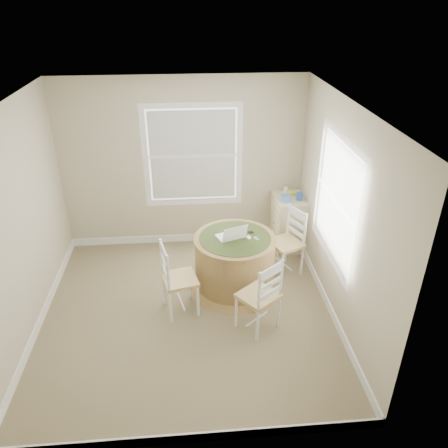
{
  "coord_description": "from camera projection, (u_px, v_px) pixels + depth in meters",
  "views": [
    {
      "loc": [
        0.08,
        -4.33,
        3.63
      ],
      "look_at": [
        0.5,
        0.45,
        1.01
      ],
      "focal_mm": 35.0,
      "sensor_mm": 36.0,
      "label": 1
    }
  ],
  "objects": [
    {
      "name": "chair_left",
      "position": [
        180.0,
        279.0,
        5.35
      ],
      "size": [
        0.49,
        0.5,
        0.95
      ],
      "primitive_type": null,
      "rotation": [
        0.0,
        0.0,
        1.81
      ],
      "color": "white",
      "rests_on": "ground"
    },
    {
      "name": "corner_chest",
      "position": [
        288.0,
        222.0,
        6.77
      ],
      "size": [
        0.51,
        0.66,
        0.85
      ],
      "rotation": [
        0.0,
        0.0,
        0.04
      ],
      "color": "beige",
      "rests_on": "ground"
    },
    {
      "name": "chair_near",
      "position": [
        258.0,
        295.0,
        5.07
      ],
      "size": [
        0.58,
        0.57,
        0.95
      ],
      "primitive_type": null,
      "rotation": [
        0.0,
        0.0,
        3.81
      ],
      "color": "white",
      "rests_on": "ground"
    },
    {
      "name": "chair_right",
      "position": [
        285.0,
        243.0,
        6.11
      ],
      "size": [
        0.54,
        0.55,
        0.95
      ],
      "primitive_type": null,
      "rotation": [
        0.0,
        0.0,
        -1.13
      ],
      "color": "white",
      "rests_on": "ground"
    },
    {
      "name": "mouse",
      "position": [
        249.0,
        237.0,
        5.64
      ],
      "size": [
        0.09,
        0.11,
        0.03
      ],
      "primitive_type": "ellipsoid",
      "rotation": [
        0.0,
        0.0,
        0.34
      ],
      "color": "white",
      "rests_on": "round_table"
    },
    {
      "name": "box_blue",
      "position": [
        300.0,
        197.0,
        6.43
      ],
      "size": [
        0.08,
        0.08,
        0.12
      ],
      "primitive_type": "cube",
      "rotation": [
        0.0,
        0.0,
        0.04
      ],
      "color": "#3556A0",
      "rests_on": "corner_chest"
    },
    {
      "name": "round_table",
      "position": [
        235.0,
        260.0,
        5.82
      ],
      "size": [
        1.26,
        1.26,
        0.77
      ],
      "rotation": [
        0.0,
        0.0,
        0.34
      ],
      "color": "olive",
      "rests_on": "ground"
    },
    {
      "name": "box_yellow",
      "position": [
        292.0,
        193.0,
        6.61
      ],
      "size": [
        0.15,
        0.11,
        0.06
      ],
      "primitive_type": "cube",
      "rotation": [
        0.0,
        0.0,
        0.04
      ],
      "color": "#BDCD48",
      "rests_on": "corner_chest"
    },
    {
      "name": "keys",
      "position": [
        251.0,
        232.0,
        5.76
      ],
      "size": [
        0.07,
        0.07,
        0.02
      ],
      "primitive_type": "cube",
      "rotation": [
        0.0,
        0.0,
        0.34
      ],
      "color": "black",
      "rests_on": "round_table"
    },
    {
      "name": "cup_cream",
      "position": [
        285.0,
        190.0,
        6.69
      ],
      "size": [
        0.07,
        0.07,
        0.09
      ],
      "primitive_type": "cylinder",
      "color": "beige",
      "rests_on": "corner_chest"
    },
    {
      "name": "phone",
      "position": [
        256.0,
        239.0,
        5.63
      ],
      "size": [
        0.07,
        0.1,
        0.02
      ],
      "primitive_type": "cube",
      "rotation": [
        0.0,
        0.0,
        0.34
      ],
      "color": "#B7BABF",
      "rests_on": "round_table"
    },
    {
      "name": "room",
      "position": [
        198.0,
        215.0,
        5.05
      ],
      "size": [
        3.64,
        3.64,
        2.64
      ],
      "color": "#7E7150",
      "rests_on": "ground"
    },
    {
      "name": "tissue_box",
      "position": [
        285.0,
        199.0,
        6.39
      ],
      "size": [
        0.13,
        0.13,
        0.1
      ],
      "primitive_type": "cube",
      "rotation": [
        0.0,
        0.0,
        0.04
      ],
      "color": "#5482C0",
      "rests_on": "corner_chest"
    },
    {
      "name": "laptop",
      "position": [
        231.0,
        236.0,
        5.64
      ],
      "size": [
        0.42,
        0.39,
        0.23
      ],
      "rotation": [
        0.0,
        0.0,
        3.5
      ],
      "color": "white",
      "rests_on": "round_table"
    }
  ]
}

